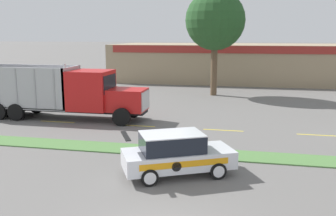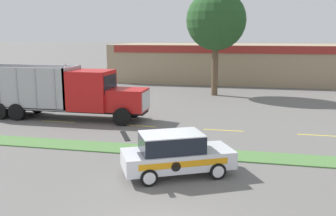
# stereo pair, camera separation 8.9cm
# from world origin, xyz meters

# --- Properties ---
(grass_verge) EXTENTS (120.00, 1.62, 0.06)m
(grass_verge) POSITION_xyz_m (0.00, 7.99, 0.03)
(grass_verge) COLOR #517F42
(grass_verge) RESTS_ON ground_plane
(centre_line_2) EXTENTS (2.40, 0.14, 0.01)m
(centre_line_2) POSITION_xyz_m (-9.74, 12.79, 0.00)
(centre_line_2) COLOR yellow
(centre_line_2) RESTS_ON ground_plane
(centre_line_3) EXTENTS (2.40, 0.14, 0.01)m
(centre_line_3) POSITION_xyz_m (-4.34, 12.79, 0.00)
(centre_line_3) COLOR yellow
(centre_line_3) RESTS_ON ground_plane
(centre_line_4) EXTENTS (2.40, 0.14, 0.01)m
(centre_line_4) POSITION_xyz_m (1.06, 12.79, 0.00)
(centre_line_4) COLOR yellow
(centre_line_4) RESTS_ON ground_plane
(centre_line_5) EXTENTS (2.40, 0.14, 0.01)m
(centre_line_5) POSITION_xyz_m (6.46, 12.79, 0.00)
(centre_line_5) COLOR yellow
(centre_line_5) RESTS_ON ground_plane
(dump_truck_mid) EXTENTS (11.83, 2.81, 3.81)m
(dump_truck_mid) POSITION_xyz_m (-8.95, 13.86, 1.68)
(dump_truck_mid) COLOR black
(dump_truck_mid) RESTS_ON ground_plane
(rally_car) EXTENTS (4.78, 3.62, 1.79)m
(rally_car) POSITION_xyz_m (-0.35, 5.09, 0.90)
(rally_car) COLOR silver
(rally_car) RESTS_ON ground_plane
(store_building_backdrop) EXTENTS (38.62, 12.10, 4.49)m
(store_building_backdrop) POSITION_xyz_m (5.29, 38.64, 2.25)
(store_building_backdrop) COLOR #9E896B
(store_building_backdrop) RESTS_ON ground_plane
(tree_behind_centre) EXTENTS (5.49, 5.49, 11.05)m
(tree_behind_centre) POSITION_xyz_m (-0.73, 26.12, 7.45)
(tree_behind_centre) COLOR brown
(tree_behind_centre) RESTS_ON ground_plane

